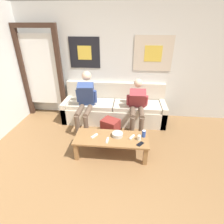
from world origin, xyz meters
name	(u,v)px	position (x,y,z in m)	size (l,w,h in m)	color
ground_plane	(105,217)	(0.00, 0.00, 0.00)	(18.00, 18.00, 0.00)	brown
wall_back	(120,64)	(0.00, 2.82, 1.28)	(10.00, 0.07, 2.55)	silver
door_frame	(41,68)	(-1.85, 2.61, 1.20)	(1.00, 0.10, 2.15)	#382319
couch	(114,109)	(-0.11, 2.47, 0.29)	(2.39, 0.73, 0.87)	beige
coffee_table	(111,140)	(-0.04, 1.17, 0.30)	(1.29, 0.51, 0.36)	olive
person_seated_adult	(85,100)	(-0.70, 2.09, 0.66)	(0.47, 0.97, 1.22)	brown
person_seated_teen	(137,105)	(0.42, 2.09, 0.59)	(0.47, 0.93, 1.08)	brown
backpack	(110,129)	(-0.12, 1.74, 0.18)	(0.42, 0.41, 0.39)	maroon
ceramic_bowl	(118,134)	(0.07, 1.23, 0.40)	(0.20, 0.20, 0.07)	#B7B2A8
pillar_candle	(139,138)	(0.44, 1.16, 0.41)	(0.06, 0.06, 0.10)	silver
drink_can_blue	(144,134)	(0.52, 1.26, 0.43)	(0.07, 0.07, 0.12)	#28479E
game_controller_near_left	(94,136)	(-0.34, 1.18, 0.38)	(0.11, 0.14, 0.03)	white
game_controller_near_right	(107,140)	(-0.09, 1.07, 0.38)	(0.04, 0.15, 0.03)	white
game_controller_far_center	(132,137)	(0.32, 1.21, 0.38)	(0.10, 0.14, 0.03)	white
cell_phone	(140,144)	(0.46, 1.03, 0.37)	(0.14, 0.15, 0.01)	black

